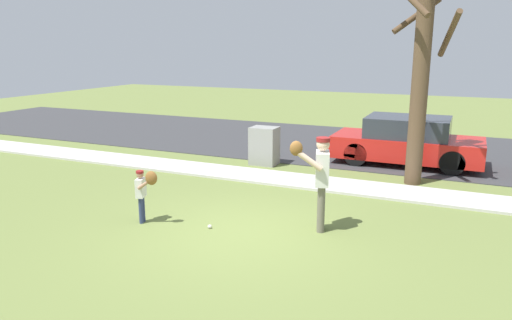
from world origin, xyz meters
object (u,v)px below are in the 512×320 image
(person_adult, at_px, (320,173))
(utility_cabinet, at_px, (264,146))
(person_child, at_px, (144,188))
(parked_hatchback_red, at_px, (407,141))
(baseball, at_px, (210,227))
(street_tree_near, at_px, (422,63))

(person_adult, height_order, utility_cabinet, person_adult)
(person_adult, distance_m, utility_cabinet, 5.13)
(utility_cabinet, bearing_deg, person_child, -92.25)
(person_child, xyz_separation_m, utility_cabinet, (0.20, 5.19, -0.16))
(person_adult, relative_size, parked_hatchback_red, 0.43)
(baseball, height_order, street_tree_near, street_tree_near)
(person_adult, xyz_separation_m, street_tree_near, (1.19, 3.89, 1.80))
(utility_cabinet, height_order, street_tree_near, street_tree_near)
(street_tree_near, bearing_deg, baseball, -123.26)
(utility_cabinet, bearing_deg, street_tree_near, -4.65)
(person_adult, bearing_deg, street_tree_near, -124.20)
(person_child, distance_m, parked_hatchback_red, 7.82)
(person_child, distance_m, baseball, 1.42)
(person_adult, relative_size, person_child, 1.63)
(utility_cabinet, distance_m, street_tree_near, 4.69)
(person_child, distance_m, utility_cabinet, 5.20)
(baseball, bearing_deg, parked_hatchback_red, 68.32)
(person_adult, bearing_deg, parked_hatchback_red, -114.76)
(street_tree_near, bearing_deg, person_child, -131.21)
(person_child, height_order, parked_hatchback_red, parked_hatchback_red)
(parked_hatchback_red, bearing_deg, person_child, 60.56)
(utility_cabinet, relative_size, parked_hatchback_red, 0.27)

